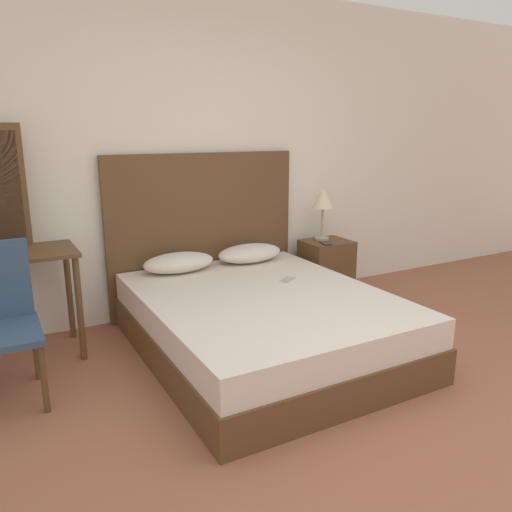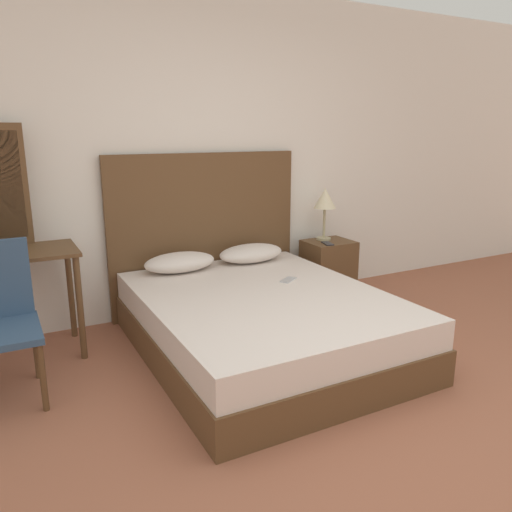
{
  "view_description": "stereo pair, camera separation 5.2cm",
  "coord_description": "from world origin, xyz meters",
  "px_view_note": "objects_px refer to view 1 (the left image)",
  "views": [
    {
      "loc": [
        -1.67,
        -1.56,
        1.56
      ],
      "look_at": [
        -0.02,
        1.44,
        0.69
      ],
      "focal_mm": 35.0,
      "sensor_mm": 36.0,
      "label": 1
    },
    {
      "loc": [
        -1.62,
        -1.58,
        1.56
      ],
      "look_at": [
        -0.02,
        1.44,
        0.69
      ],
      "focal_mm": 35.0,
      "sensor_mm": 36.0,
      "label": 2
    }
  ],
  "objects_px": {
    "phone_on_bed": "(288,280)",
    "table_lamp": "(323,200)",
    "bed": "(263,323)",
    "phone_on_nightstand": "(326,243)",
    "chair": "(0,316)",
    "nightstand": "(326,269)"
  },
  "relations": [
    {
      "from": "table_lamp",
      "to": "phone_on_bed",
      "type": "bearing_deg",
      "value": -140.15
    },
    {
      "from": "chair",
      "to": "nightstand",
      "type": "bearing_deg",
      "value": 11.72
    },
    {
      "from": "chair",
      "to": "table_lamp",
      "type": "bearing_deg",
      "value": 13.21
    },
    {
      "from": "bed",
      "to": "table_lamp",
      "type": "height_order",
      "value": "table_lamp"
    },
    {
      "from": "phone_on_bed",
      "to": "table_lamp",
      "type": "height_order",
      "value": "table_lamp"
    },
    {
      "from": "nightstand",
      "to": "phone_on_nightstand",
      "type": "relative_size",
      "value": 3.35
    },
    {
      "from": "phone_on_bed",
      "to": "nightstand",
      "type": "xyz_separation_m",
      "value": [
        0.81,
        0.6,
        -0.17
      ]
    },
    {
      "from": "bed",
      "to": "phone_on_nightstand",
      "type": "bearing_deg",
      "value": 33.21
    },
    {
      "from": "bed",
      "to": "chair",
      "type": "bearing_deg",
      "value": 172.92
    },
    {
      "from": "nightstand",
      "to": "table_lamp",
      "type": "xyz_separation_m",
      "value": [
        -0.01,
        0.07,
        0.65
      ]
    },
    {
      "from": "bed",
      "to": "chair",
      "type": "height_order",
      "value": "chair"
    },
    {
      "from": "phone_on_bed",
      "to": "table_lamp",
      "type": "bearing_deg",
      "value": 39.85
    },
    {
      "from": "phone_on_bed",
      "to": "chair",
      "type": "distance_m",
      "value": 1.97
    },
    {
      "from": "nightstand",
      "to": "chair",
      "type": "height_order",
      "value": "chair"
    },
    {
      "from": "bed",
      "to": "phone_on_nightstand",
      "type": "height_order",
      "value": "phone_on_nightstand"
    },
    {
      "from": "phone_on_nightstand",
      "to": "nightstand",
      "type": "bearing_deg",
      "value": 47.98
    },
    {
      "from": "nightstand",
      "to": "chair",
      "type": "xyz_separation_m",
      "value": [
        -2.78,
        -0.58,
        0.24
      ]
    },
    {
      "from": "table_lamp",
      "to": "bed",
      "type": "bearing_deg",
      "value": -142.82
    },
    {
      "from": "bed",
      "to": "phone_on_bed",
      "type": "distance_m",
      "value": 0.43
    },
    {
      "from": "phone_on_nightstand",
      "to": "chair",
      "type": "xyz_separation_m",
      "value": [
        -2.7,
        -0.49,
        -0.04
      ]
    },
    {
      "from": "bed",
      "to": "phone_on_nightstand",
      "type": "distance_m",
      "value": 1.3
    },
    {
      "from": "bed",
      "to": "nightstand",
      "type": "xyz_separation_m",
      "value": [
        1.14,
        0.78,
        0.05
      ]
    }
  ]
}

